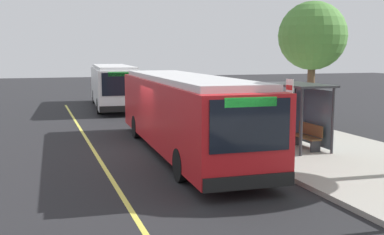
# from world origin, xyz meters

# --- Properties ---
(ground_plane) EXTENTS (120.00, 120.00, 0.00)m
(ground_plane) POSITION_xyz_m (0.00, 0.00, 0.00)
(ground_plane) COLOR #232326
(sidewalk_curb) EXTENTS (44.00, 6.40, 0.15)m
(sidewalk_curb) POSITION_xyz_m (0.00, 6.00, 0.07)
(sidewalk_curb) COLOR #A8A399
(sidewalk_curb) RESTS_ON ground_plane
(lane_stripe_center) EXTENTS (36.00, 0.14, 0.01)m
(lane_stripe_center) POSITION_xyz_m (0.00, -2.20, 0.00)
(lane_stripe_center) COLOR #E0D64C
(lane_stripe_center) RESTS_ON ground_plane
(transit_bus_main) EXTENTS (12.63, 3.00, 2.95)m
(transit_bus_main) POSITION_xyz_m (0.76, 1.01, 1.62)
(transit_bus_main) COLOR red
(transit_bus_main) RESTS_ON ground_plane
(transit_bus_second) EXTENTS (11.15, 3.39, 2.95)m
(transit_bus_second) POSITION_xyz_m (-15.32, 0.90, 1.62)
(transit_bus_second) COLOR white
(transit_bus_second) RESTS_ON ground_plane
(bus_shelter) EXTENTS (2.90, 1.60, 2.48)m
(bus_shelter) POSITION_xyz_m (1.72, 5.41, 1.92)
(bus_shelter) COLOR #333338
(bus_shelter) RESTS_ON sidewalk_curb
(waiting_bench) EXTENTS (1.60, 0.48, 0.95)m
(waiting_bench) POSITION_xyz_m (2.08, 5.54, 0.63)
(waiting_bench) COLOR brown
(waiting_bench) RESTS_ON sidewalk_curb
(route_sign_post) EXTENTS (0.44, 0.08, 2.80)m
(route_sign_post) POSITION_xyz_m (3.81, 3.74, 1.96)
(route_sign_post) COLOR #333338
(route_sign_post) RESTS_ON sidewalk_curb
(street_tree_near_shelter) EXTENTS (3.29, 3.29, 6.12)m
(street_tree_near_shelter) POSITION_xyz_m (-2.36, 8.51, 4.59)
(street_tree_near_shelter) COLOR brown
(street_tree_near_shelter) RESTS_ON sidewalk_curb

